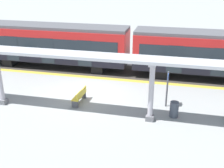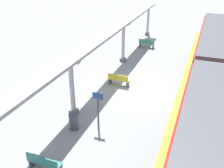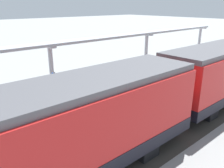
{
  "view_description": "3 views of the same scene",
  "coord_description": "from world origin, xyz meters",
  "px_view_note": "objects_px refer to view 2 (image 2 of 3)",
  "views": [
    {
      "loc": [
        16.05,
        5.53,
        7.66
      ],
      "look_at": [
        1.39,
        2.13,
        1.41
      ],
      "focal_mm": 44.81,
      "sensor_mm": 36.0,
      "label": 1
    },
    {
      "loc": [
        -3.92,
        15.63,
        8.23
      ],
      "look_at": [
        0.64,
        3.52,
        1.81
      ],
      "focal_mm": 41.68,
      "sensor_mm": 36.0,
      "label": 2
    },
    {
      "loc": [
        -10.45,
        10.84,
        5.7
      ],
      "look_at": [
        -0.59,
        2.29,
        1.19
      ],
      "focal_mm": 37.16,
      "sensor_mm": 36.0,
      "label": 3
    }
  ],
  "objects_px": {
    "canopy_pillar_second": "(123,42)",
    "bench_mid_platform": "(44,163)",
    "canopy_pillar_nearest": "(148,20)",
    "bench_near_end": "(147,43)",
    "bench_far_end": "(118,80)",
    "platform_info_sign": "(98,107)",
    "trash_bin": "(74,121)",
    "canopy_pillar_third": "(72,88)",
    "train_near_carriage": "(216,52)"
  },
  "relations": [
    {
      "from": "canopy_pillar_nearest",
      "to": "bench_near_end",
      "type": "bearing_deg",
      "value": 102.66
    },
    {
      "from": "train_near_carriage",
      "to": "bench_near_end",
      "type": "distance_m",
      "value": 7.9
    },
    {
      "from": "canopy_pillar_nearest",
      "to": "canopy_pillar_third",
      "type": "height_order",
      "value": "same"
    },
    {
      "from": "train_near_carriage",
      "to": "bench_far_end",
      "type": "bearing_deg",
      "value": 35.09
    },
    {
      "from": "trash_bin",
      "to": "canopy_pillar_third",
      "type": "bearing_deg",
      "value": -61.47
    },
    {
      "from": "bench_far_end",
      "to": "trash_bin",
      "type": "relative_size",
      "value": 1.68
    },
    {
      "from": "bench_far_end",
      "to": "platform_info_sign",
      "type": "relative_size",
      "value": 0.69
    },
    {
      "from": "bench_far_end",
      "to": "trash_bin",
      "type": "xyz_separation_m",
      "value": [
        0.5,
        5.65,
        0.01
      ]
    },
    {
      "from": "train_near_carriage",
      "to": "trash_bin",
      "type": "height_order",
      "value": "train_near_carriage"
    },
    {
      "from": "trash_bin",
      "to": "platform_info_sign",
      "type": "bearing_deg",
      "value": -157.8
    },
    {
      "from": "trash_bin",
      "to": "canopy_pillar_second",
      "type": "bearing_deg",
      "value": -86.16
    },
    {
      "from": "train_near_carriage",
      "to": "bench_mid_platform",
      "type": "bearing_deg",
      "value": 64.12
    },
    {
      "from": "canopy_pillar_second",
      "to": "canopy_pillar_third",
      "type": "height_order",
      "value": "same"
    },
    {
      "from": "canopy_pillar_nearest",
      "to": "bench_mid_platform",
      "type": "bearing_deg",
      "value": 92.47
    },
    {
      "from": "bench_near_end",
      "to": "bench_far_end",
      "type": "distance_m",
      "value": 8.88
    },
    {
      "from": "canopy_pillar_third",
      "to": "bench_far_end",
      "type": "relative_size",
      "value": 2.21
    },
    {
      "from": "train_near_carriage",
      "to": "canopy_pillar_second",
      "type": "xyz_separation_m",
      "value": [
        7.29,
        -0.25,
        -0.13
      ]
    },
    {
      "from": "bench_near_end",
      "to": "bench_far_end",
      "type": "height_order",
      "value": "same"
    },
    {
      "from": "canopy_pillar_nearest",
      "to": "bench_near_end",
      "type": "height_order",
      "value": "canopy_pillar_nearest"
    },
    {
      "from": "canopy_pillar_nearest",
      "to": "canopy_pillar_second",
      "type": "bearing_deg",
      "value": 90.0
    },
    {
      "from": "train_near_carriage",
      "to": "platform_info_sign",
      "type": "xyz_separation_m",
      "value": [
        5.4,
        9.45,
        -0.5
      ]
    },
    {
      "from": "canopy_pillar_second",
      "to": "bench_far_end",
      "type": "bearing_deg",
      "value": 104.63
    },
    {
      "from": "canopy_pillar_second",
      "to": "bench_near_end",
      "type": "xyz_separation_m",
      "value": [
        -1.01,
        -4.35,
        -1.25
      ]
    },
    {
      "from": "canopy_pillar_third",
      "to": "bench_near_end",
      "type": "relative_size",
      "value": 2.22
    },
    {
      "from": "bench_near_end",
      "to": "canopy_pillar_second",
      "type": "bearing_deg",
      "value": 76.94
    },
    {
      "from": "bench_far_end",
      "to": "bench_mid_platform",
      "type": "bearing_deg",
      "value": 88.5
    },
    {
      "from": "canopy_pillar_second",
      "to": "bench_mid_platform",
      "type": "relative_size",
      "value": 2.21
    },
    {
      "from": "train_near_carriage",
      "to": "platform_info_sign",
      "type": "relative_size",
      "value": 5.55
    },
    {
      "from": "bench_far_end",
      "to": "trash_bin",
      "type": "bearing_deg",
      "value": 84.95
    },
    {
      "from": "canopy_pillar_second",
      "to": "platform_info_sign",
      "type": "height_order",
      "value": "canopy_pillar_second"
    },
    {
      "from": "trash_bin",
      "to": "train_near_carriage",
      "type": "bearing_deg",
      "value": -123.6
    },
    {
      "from": "bench_near_end",
      "to": "bench_mid_platform",
      "type": "xyz_separation_m",
      "value": [
        0.05,
        17.64,
        0.0
      ]
    },
    {
      "from": "canopy_pillar_second",
      "to": "bench_far_end",
      "type": "height_order",
      "value": "canopy_pillar_second"
    },
    {
      "from": "bench_mid_platform",
      "to": "bench_far_end",
      "type": "distance_m",
      "value": 8.77
    },
    {
      "from": "bench_near_end",
      "to": "platform_info_sign",
      "type": "xyz_separation_m",
      "value": [
        -0.88,
        14.04,
        0.89
      ]
    },
    {
      "from": "canopy_pillar_third",
      "to": "trash_bin",
      "type": "xyz_separation_m",
      "value": [
        -0.68,
        1.26,
        -1.25
      ]
    },
    {
      "from": "platform_info_sign",
      "to": "bench_near_end",
      "type": "bearing_deg",
      "value": -86.43
    },
    {
      "from": "train_near_carriage",
      "to": "canopy_pillar_third",
      "type": "xyz_separation_m",
      "value": [
        7.29,
        8.68,
        -0.13
      ]
    },
    {
      "from": "canopy_pillar_third",
      "to": "canopy_pillar_nearest",
      "type": "bearing_deg",
      "value": -90.0
    },
    {
      "from": "canopy_pillar_second",
      "to": "bench_mid_platform",
      "type": "distance_m",
      "value": 13.39
    },
    {
      "from": "canopy_pillar_nearest",
      "to": "bench_far_end",
      "type": "relative_size",
      "value": 2.21
    },
    {
      "from": "canopy_pillar_nearest",
      "to": "bench_mid_platform",
      "type": "height_order",
      "value": "canopy_pillar_nearest"
    },
    {
      "from": "bench_far_end",
      "to": "canopy_pillar_nearest",
      "type": "bearing_deg",
      "value": -84.94
    },
    {
      "from": "canopy_pillar_second",
      "to": "platform_info_sign",
      "type": "relative_size",
      "value": 1.52
    },
    {
      "from": "canopy_pillar_third",
      "to": "bench_mid_platform",
      "type": "distance_m",
      "value": 4.65
    },
    {
      "from": "train_near_carriage",
      "to": "canopy_pillar_second",
      "type": "bearing_deg",
      "value": -1.94
    },
    {
      "from": "bench_far_end",
      "to": "trash_bin",
      "type": "distance_m",
      "value": 5.67
    },
    {
      "from": "bench_mid_platform",
      "to": "platform_info_sign",
      "type": "height_order",
      "value": "platform_info_sign"
    },
    {
      "from": "bench_near_end",
      "to": "trash_bin",
      "type": "distance_m",
      "value": 14.53
    },
    {
      "from": "canopy_pillar_third",
      "to": "platform_info_sign",
      "type": "relative_size",
      "value": 1.52
    }
  ]
}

